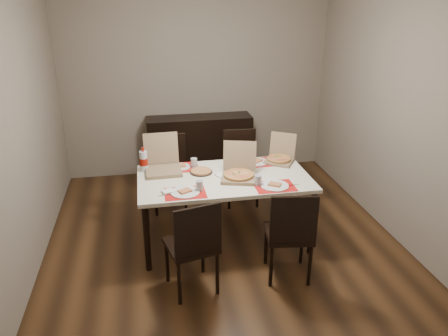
{
  "coord_description": "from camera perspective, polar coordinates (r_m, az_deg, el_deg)",
  "views": [
    {
      "loc": [
        -0.76,
        -4.22,
        2.57
      ],
      "look_at": [
        0.02,
        -0.07,
        0.85
      ],
      "focal_mm": 35.0,
      "sensor_mm": 36.0,
      "label": 1
    }
  ],
  "objects": [
    {
      "name": "pizza_box_right",
      "position": [
        5.04,
        7.3,
        1.42
      ],
      "size": [
        0.43,
        0.44,
        0.3
      ],
      "color": "#7F6649",
      "rests_on": "dining_table"
    },
    {
      "name": "room_walls",
      "position": [
        4.79,
        -1.32,
        12.09
      ],
      "size": [
        3.84,
        4.02,
        2.62
      ],
      "color": "gray",
      "rests_on": "ground"
    },
    {
      "name": "pizza_box_left",
      "position": [
        4.78,
        -7.99,
        0.33
      ],
      "size": [
        0.39,
        0.43,
        0.38
      ],
      "color": "#7F6649",
      "rests_on": "dining_table"
    },
    {
      "name": "setting_near_left",
      "position": [
        4.25,
        -4.9,
        -2.98
      ],
      "size": [
        0.46,
        0.3,
        0.11
      ],
      "color": "red",
      "rests_on": "dining_table"
    },
    {
      "name": "dining_table",
      "position": [
        4.63,
        -0.0,
        -1.91
      ],
      "size": [
        1.8,
        1.0,
        0.75
      ],
      "color": "#EDE2C7",
      "rests_on": "ground"
    },
    {
      "name": "sideboard",
      "position": [
        6.41,
        -3.18,
        2.81
      ],
      "size": [
        1.5,
        0.4,
        0.9
      ],
      "primitive_type": "cube",
      "color": "black",
      "rests_on": "ground"
    },
    {
      "name": "napkin_loose",
      "position": [
        4.62,
        -0.26,
        -0.94
      ],
      "size": [
        0.16,
        0.15,
        0.02
      ],
      "primitive_type": "cube",
      "rotation": [
        0.0,
        0.0,
        0.44
      ],
      "color": "white",
      "rests_on": "dining_table"
    },
    {
      "name": "chair_near_left",
      "position": [
        3.9,
        -4.0,
        -9.82
      ],
      "size": [
        0.51,
        0.51,
        0.93
      ],
      "color": "black",
      "rests_on": "ground"
    },
    {
      "name": "dip_bowl",
      "position": [
        4.78,
        1.27,
        -0.06
      ],
      "size": [
        0.13,
        0.13,
        0.03
      ],
      "primitive_type": "imported",
      "rotation": [
        0.0,
        0.0,
        0.3
      ],
      "color": "white",
      "rests_on": "dining_table"
    },
    {
      "name": "faina_plate",
      "position": [
        4.71,
        -3.0,
        -0.45
      ],
      "size": [
        0.25,
        0.25,
        0.03
      ],
      "color": "black",
      "rests_on": "dining_table"
    },
    {
      "name": "setting_far_left",
      "position": [
        4.85,
        -5.48,
        0.29
      ],
      "size": [
        0.5,
        0.3,
        0.11
      ],
      "color": "red",
      "rests_on": "dining_table"
    },
    {
      "name": "chair_far_left",
      "position": [
        5.48,
        -7.11,
        -0.11
      ],
      "size": [
        0.45,
        0.45,
        0.93
      ],
      "color": "black",
      "rests_on": "ground"
    },
    {
      "name": "setting_near_right",
      "position": [
        4.4,
        6.1,
        -2.15
      ],
      "size": [
        0.46,
        0.3,
        0.11
      ],
      "color": "red",
      "rests_on": "dining_table"
    },
    {
      "name": "chair_far_right",
      "position": [
        5.61,
        2.16,
        0.62
      ],
      "size": [
        0.44,
        0.44,
        0.93
      ],
      "color": "black",
      "rests_on": "ground"
    },
    {
      "name": "soda_bottle",
      "position": [
        4.79,
        -10.45,
        0.9
      ],
      "size": [
        0.09,
        0.09,
        0.27
      ],
      "color": "silver",
      "rests_on": "dining_table"
    },
    {
      "name": "chair_near_right",
      "position": [
        4.1,
        8.64,
        -8.27
      ],
      "size": [
        0.48,
        0.48,
        0.93
      ],
      "color": "black",
      "rests_on": "ground"
    },
    {
      "name": "pizza_box_center",
      "position": [
        4.56,
        1.95,
        -0.64
      ],
      "size": [
        0.44,
        0.47,
        0.35
      ],
      "color": "#7F6649",
      "rests_on": "dining_table"
    },
    {
      "name": "setting_far_right",
      "position": [
        4.96,
        3.76,
        0.85
      ],
      "size": [
        0.53,
        0.3,
        0.11
      ],
      "color": "red",
      "rests_on": "dining_table"
    },
    {
      "name": "ground",
      "position": [
        5.0,
        -0.33,
        -8.89
      ],
      "size": [
        3.8,
        4.0,
        0.02
      ],
      "primitive_type": "cube",
      "color": "#462A15",
      "rests_on": "ground"
    }
  ]
}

